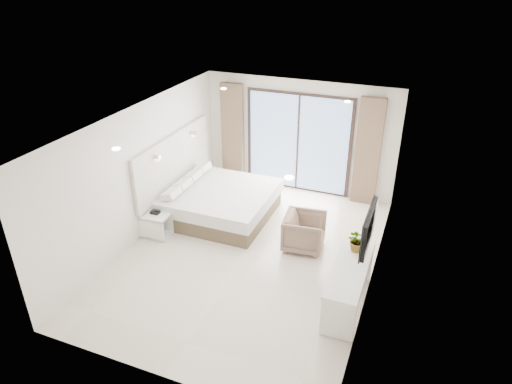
% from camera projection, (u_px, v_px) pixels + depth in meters
% --- Properties ---
extents(ground, '(6.20, 6.20, 0.00)m').
position_uv_depth(ground, '(249.00, 255.00, 8.81)').
color(ground, beige).
rests_on(ground, ground).
extents(room_shell, '(4.62, 6.22, 2.72)m').
position_uv_depth(room_shell, '(256.00, 162.00, 8.86)').
color(room_shell, silver).
rests_on(room_shell, ground).
extents(bed, '(2.23, 2.13, 0.76)m').
position_uv_depth(bed, '(219.00, 202.00, 10.02)').
color(bed, brown).
rests_on(bed, ground).
extents(nightstand, '(0.57, 0.47, 0.50)m').
position_uv_depth(nightstand, '(157.00, 225.00, 9.31)').
color(nightstand, white).
rests_on(nightstand, ground).
extents(phone, '(0.18, 0.14, 0.06)m').
position_uv_depth(phone, '(155.00, 212.00, 9.22)').
color(phone, black).
rests_on(phone, nightstand).
extents(console_desk, '(0.53, 1.70, 0.77)m').
position_uv_depth(console_desk, '(349.00, 278.00, 7.27)').
color(console_desk, white).
rests_on(console_desk, ground).
extents(plant, '(0.48, 0.50, 0.30)m').
position_uv_depth(plant, '(357.00, 242.00, 7.54)').
color(plant, '#33662D').
rests_on(plant, console_desk).
extents(armchair, '(0.79, 0.84, 0.79)m').
position_uv_depth(armchair, '(304.00, 230.00, 8.86)').
color(armchair, '#826455').
rests_on(armchair, ground).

